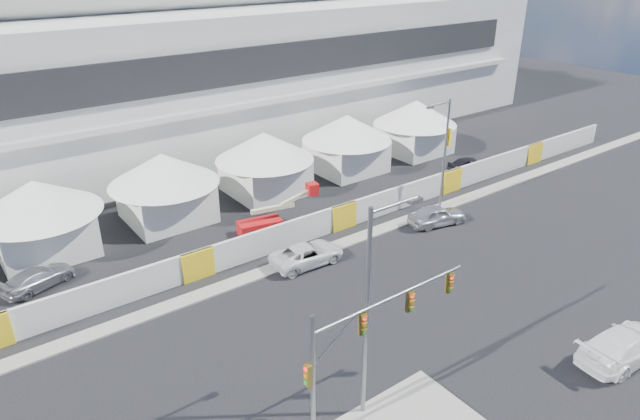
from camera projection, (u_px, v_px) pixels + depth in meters
ground at (427, 360)px, 29.65m from camera, size 160.00×160.00×0.00m
far_curb at (483, 192)px, 49.54m from camera, size 80.00×1.20×0.12m
stadium at (206, 50)px, 60.56m from camera, size 80.00×24.80×21.98m
tent_row at (217, 169)px, 46.05m from camera, size 53.40×8.40×5.40m
hoarding_fence at (343, 216)px, 43.02m from camera, size 70.00×0.25×2.00m
scaffold_tower at (473, 54)px, 78.18m from camera, size 4.40×4.40×12.00m
sedan_silver at (437, 215)px, 43.68m from camera, size 2.83×4.88×1.56m
pickup_curb at (307, 254)px, 38.31m from camera, size 2.60×5.25×1.43m
pickup_near at (625, 345)px, 29.40m from camera, size 2.97×6.16×1.73m
lot_car_b at (470, 165)px, 53.90m from camera, size 2.99×4.65×1.47m
lot_car_c at (38, 278)px, 35.70m from camera, size 3.22×4.86×1.31m
traffic_mast at (351, 356)px, 24.02m from camera, size 8.88×0.64×6.61m
streetlight_median at (372, 301)px, 23.89m from camera, size 2.85×0.29×10.29m
streetlight_curb at (444, 148)px, 44.26m from camera, size 2.69×0.61×9.10m
boom_lift at (267, 220)px, 42.72m from camera, size 6.52×2.04×3.24m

